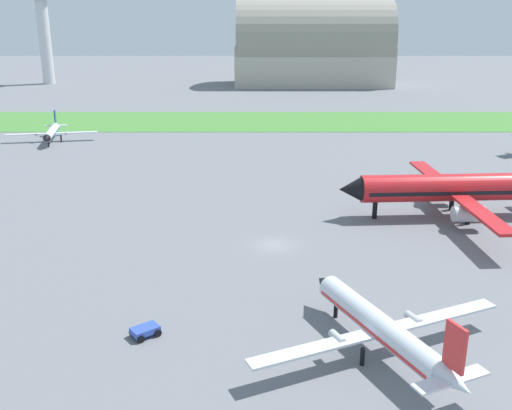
{
  "coord_description": "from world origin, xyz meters",
  "views": [
    {
      "loc": [
        -2.27,
        -67.72,
        27.89
      ],
      "look_at": [
        -2.11,
        6.67,
        3.0
      ],
      "focal_mm": 41.52,
      "sensor_mm": 36.0,
      "label": 1
    }
  ],
  "objects_px": {
    "airplane_taxiing_turboprop": "(50,132)",
    "control_tower": "(42,27)",
    "baggage_cart_near_gate": "(144,331)",
    "airplane_midfield_jet": "(453,188)",
    "airplane_foreground_turboprop": "(380,327)"
  },
  "relations": [
    {
      "from": "airplane_midfield_jet",
      "to": "airplane_taxiing_turboprop",
      "type": "bearing_deg",
      "value": -37.66
    },
    {
      "from": "airplane_midfield_jet",
      "to": "baggage_cart_near_gate",
      "type": "distance_m",
      "value": 49.13
    },
    {
      "from": "airplane_foreground_turboprop",
      "to": "control_tower",
      "type": "xyz_separation_m",
      "value": [
        -89.94,
        187.16,
        18.27
      ]
    },
    {
      "from": "airplane_foreground_turboprop",
      "to": "baggage_cart_near_gate",
      "type": "xyz_separation_m",
      "value": [
        -20.3,
        2.96,
        -2.08
      ]
    },
    {
      "from": "airplane_taxiing_turboprop",
      "to": "control_tower",
      "type": "distance_m",
      "value": 110.68
    },
    {
      "from": "airplane_taxiing_turboprop",
      "to": "airplane_midfield_jet",
      "type": "xyz_separation_m",
      "value": [
        72.02,
        -49.14,
        2.09
      ]
    },
    {
      "from": "airplane_midfield_jet",
      "to": "baggage_cart_near_gate",
      "type": "bearing_deg",
      "value": 37.02
    },
    {
      "from": "airplane_taxiing_turboprop",
      "to": "airplane_midfield_jet",
      "type": "distance_m",
      "value": 87.21
    },
    {
      "from": "control_tower",
      "to": "airplane_taxiing_turboprop",
      "type": "bearing_deg",
      "value": -71.32
    },
    {
      "from": "control_tower",
      "to": "baggage_cart_near_gate",
      "type": "bearing_deg",
      "value": -69.29
    },
    {
      "from": "airplane_midfield_jet",
      "to": "airplane_foreground_turboprop",
      "type": "distance_m",
      "value": 38.68
    },
    {
      "from": "airplane_midfield_jet",
      "to": "airplane_foreground_turboprop",
      "type": "bearing_deg",
      "value": 60.51
    },
    {
      "from": "baggage_cart_near_gate",
      "to": "control_tower",
      "type": "relative_size",
      "value": 0.08
    },
    {
      "from": "airplane_taxiing_turboprop",
      "to": "airplane_foreground_turboprop",
      "type": "height_order",
      "value": "airplane_foreground_turboprop"
    },
    {
      "from": "baggage_cart_near_gate",
      "to": "airplane_taxiing_turboprop",
      "type": "bearing_deg",
      "value": 75.77
    }
  ]
}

